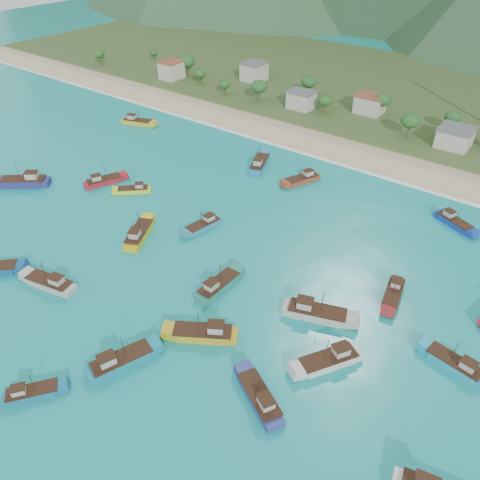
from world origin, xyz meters
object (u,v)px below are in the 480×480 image
Objects in this scene: boat_9 at (204,226)px; boat_12 at (329,361)px; boat_7 at (121,362)px; boat_10 at (393,294)px; boat_18 at (32,393)px; boat_24 at (137,122)px; boat_20 at (260,398)px; boat_22 at (259,164)px; boat_11 at (139,235)px; boat_21 at (316,313)px; boat_15 at (454,222)px; boat_27 at (104,181)px; boat_25 at (25,182)px; boat_16 at (455,365)px; boat_6 at (134,190)px; boat_26 at (204,334)px; boat_13 at (302,180)px; boat_17 at (218,286)px; boat_1 at (50,284)px.

boat_12 reaches higher than boat_9.
boat_7 is 34.33m from boat_12.
boat_18 is at bearing 45.70° from boat_10.
boat_12 is at bearing 44.43° from boat_24.
boat_20 is (22.28, 8.00, -0.07)m from boat_7.
boat_7 is at bearing -94.15° from boat_22.
boat_21 is at bearing -24.15° from boat_11.
boat_27 is (-81.98, -36.58, 0.03)m from boat_15.
boat_27 is (-35.63, 0.00, 0.06)m from boat_9.
boat_27 is (16.28, 13.44, -0.30)m from boat_25.
boat_21 is at bearing 107.92° from boat_16.
boat_15 is 0.82× the size of boat_21.
boat_9 is at bearing 136.20° from boat_18.
boat_6 is 0.66× the size of boat_22.
boat_6 is at bearing 6.32° from boat_9.
boat_24 is 101.80m from boat_26.
boat_12 is (42.56, -17.90, 0.15)m from boat_9.
boat_27 is (-78.19, 17.91, -0.08)m from boat_12.
boat_27 reaches higher than boat_6.
boat_11 reaches higher than boat_18.
boat_26 reaches higher than boat_13.
boat_25 is at bearing 179.18° from boat_7.
boat_24 is (-118.99, 40.77, 0.11)m from boat_16.
boat_24 is (-75.90, 49.12, 0.03)m from boat_17.
boat_11 is 68.55m from boat_24.
boat_13 is at bearing 62.67° from boat_16.
boat_25 reaches higher than boat_27.
boat_11 reaches higher than boat_9.
boat_1 is at bearing 121.87° from boat_20.
boat_10 is 80.39m from boat_27.
boat_15 is 47.59m from boat_21.
boat_25 is at bearing -107.37° from boat_21.
boat_10 reaches higher than boat_6.
boat_7 is 1.05× the size of boat_12.
boat_7 is at bearing -149.55° from boat_25.
boat_18 is at bearing 119.41° from boat_26.
boat_9 is 59.68m from boat_16.
boat_6 is at bearing 27.56° from boat_24.
boat_10 is 22.03m from boat_12.
boat_12 is 0.89× the size of boat_25.
boat_11 is 1.05× the size of boat_12.
boat_9 reaches higher than boat_18.
boat_16 is 77.82m from boat_22.
boat_22 is 66.48m from boat_26.
boat_22 is (-42.93, 43.24, -0.01)m from boat_21.
boat_12 is at bearing -67.43° from boat_22.
boat_25 is (-94.47, 4.46, 0.21)m from boat_12.
boat_24 is 0.92× the size of boat_25.
boat_22 is 43.72m from boat_27.
boat_21 is 0.99× the size of boat_25.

